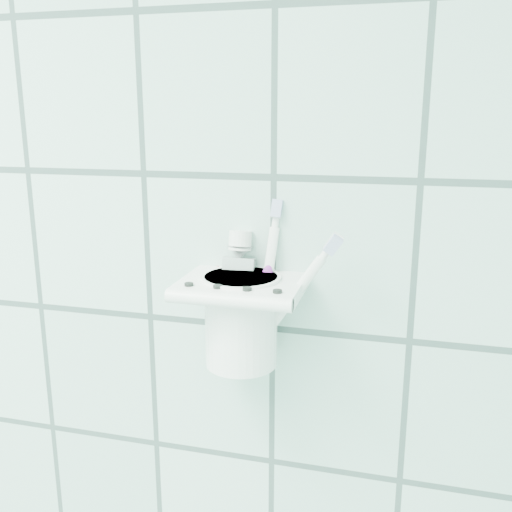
% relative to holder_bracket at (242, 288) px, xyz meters
% --- Properties ---
extents(holder_bracket, '(0.14, 0.11, 0.04)m').
position_rel_holder_bracket_xyz_m(holder_bracket, '(0.00, 0.00, 0.00)').
color(holder_bracket, white).
rests_on(holder_bracket, wall_back).
extents(cup, '(0.09, 0.09, 0.11)m').
position_rel_holder_bracket_xyz_m(cup, '(-0.00, 0.00, -0.04)').
color(cup, white).
rests_on(cup, holder_bracket).
extents(toothbrush_pink, '(0.07, 0.06, 0.18)m').
position_rel_holder_bracket_xyz_m(toothbrush_pink, '(-0.01, 0.02, 0.01)').
color(toothbrush_pink, white).
rests_on(toothbrush_pink, cup).
extents(toothbrush_blue, '(0.03, 0.05, 0.19)m').
position_rel_holder_bracket_xyz_m(toothbrush_blue, '(0.01, 0.01, 0.01)').
color(toothbrush_blue, white).
rests_on(toothbrush_blue, cup).
extents(toothbrush_orange, '(0.10, 0.03, 0.18)m').
position_rel_holder_bracket_xyz_m(toothbrush_orange, '(0.01, 0.01, 0.01)').
color(toothbrush_orange, white).
rests_on(toothbrush_orange, cup).
extents(toothpaste_tube, '(0.04, 0.04, 0.15)m').
position_rel_holder_bracket_xyz_m(toothpaste_tube, '(-0.02, 0.02, -0.00)').
color(toothpaste_tube, silver).
rests_on(toothpaste_tube, cup).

